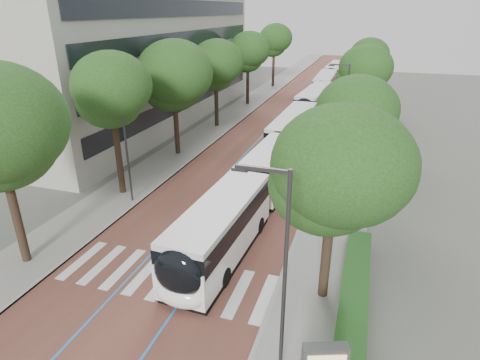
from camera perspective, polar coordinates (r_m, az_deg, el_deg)
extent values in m
plane|color=#51544C|center=(20.19, -12.18, -14.99)|extent=(160.00, 160.00, 0.00)
cube|color=brown|center=(55.54, 8.62, 10.08)|extent=(11.00, 140.00, 0.02)
cube|color=gray|center=(57.18, 1.08, 10.76)|extent=(4.00, 140.00, 0.12)
cube|color=gray|center=(54.86, 16.45, 9.30)|extent=(4.00, 140.00, 0.12)
cube|color=gray|center=(56.67, 2.95, 10.62)|extent=(0.20, 140.00, 0.14)
cube|color=gray|center=(54.93, 14.45, 9.53)|extent=(0.20, 140.00, 0.14)
cube|color=silver|center=(23.27, -21.48, -10.52)|extent=(0.55, 3.60, 0.01)
cube|color=silver|center=(22.56, -18.94, -11.24)|extent=(0.55, 3.60, 0.01)
cube|color=silver|center=(21.91, -16.24, -11.98)|extent=(0.55, 3.60, 0.01)
cube|color=silver|center=(21.31, -13.37, -12.74)|extent=(0.55, 3.60, 0.01)
cube|color=silver|center=(20.77, -10.32, -13.50)|extent=(0.55, 3.60, 0.01)
cube|color=silver|center=(20.29, -7.09, -14.27)|extent=(0.55, 3.60, 0.01)
cube|color=silver|center=(19.88, -3.70, -15.02)|extent=(0.55, 3.60, 0.01)
cube|color=silver|center=(19.54, -0.15, -15.74)|extent=(0.55, 3.60, 0.01)
cube|color=silver|center=(19.28, 3.53, -16.43)|extent=(0.55, 3.60, 0.01)
cube|color=#2878C9|center=(55.81, 6.98, 10.25)|extent=(0.12, 126.00, 0.01)
cube|color=#2878C9|center=(55.31, 10.27, 9.93)|extent=(0.12, 126.00, 0.01)
cube|color=#9B9A90|center=(50.41, -16.87, 16.15)|extent=(18.00, 40.00, 14.00)
cube|color=black|center=(46.60, -6.84, 11.45)|extent=(0.12, 38.00, 1.60)
cube|color=black|center=(46.07, -7.03, 15.35)|extent=(0.12, 38.00, 1.60)
cube|color=black|center=(45.76, -7.24, 19.32)|extent=(0.12, 38.00, 1.60)
cube|color=black|center=(45.67, -7.44, 23.08)|extent=(0.12, 38.00, 1.60)
cube|color=#1D4919|center=(17.89, 15.59, -19.07)|extent=(1.20, 14.00, 0.80)
cylinder|color=#333335|center=(13.41, 6.33, -14.58)|extent=(0.14, 0.14, 8.00)
cube|color=#333335|center=(11.62, 3.31, 1.53)|extent=(1.70, 0.12, 0.12)
cube|color=#333335|center=(11.83, 0.02, 1.55)|extent=(0.50, 0.20, 0.10)
cylinder|color=#333335|center=(36.44, 14.70, 9.41)|extent=(0.14, 0.14, 8.00)
cube|color=#333335|center=(35.82, 14.03, 15.62)|extent=(1.70, 0.12, 0.12)
cube|color=#333335|center=(35.89, 12.87, 15.61)|extent=(0.50, 0.20, 0.10)
cylinder|color=#333335|center=(27.31, -15.90, 4.81)|extent=(0.14, 0.14, 8.00)
cylinder|color=black|center=(23.22, -29.11, -5.01)|extent=(0.44, 0.44, 4.98)
cylinder|color=black|center=(29.35, -16.82, 2.71)|extent=(0.44, 0.44, 5.10)
ellipsoid|color=#1C4014|center=(28.15, -17.91, 11.59)|extent=(5.15, 5.15, 4.38)
cylinder|color=black|center=(36.74, -9.02, 7.22)|extent=(0.44, 0.44, 4.81)
ellipsoid|color=#1C4014|center=(35.81, -9.46, 13.96)|extent=(6.48, 6.48, 5.51)
cylinder|color=black|center=(45.61, -3.37, 10.45)|extent=(0.44, 0.44, 4.63)
ellipsoid|color=#1C4014|center=(44.88, -3.50, 15.70)|extent=(5.64, 5.64, 4.79)
cylinder|color=black|center=(56.73, 1.10, 13.09)|extent=(0.44, 0.44, 4.84)
ellipsoid|color=#1C4014|center=(56.13, 1.13, 17.51)|extent=(5.48, 5.48, 4.66)
cylinder|color=black|center=(71.02, 4.75, 15.20)|extent=(0.44, 0.44, 5.21)
ellipsoid|color=#1C4014|center=(70.53, 4.88, 19.01)|extent=(5.46, 5.46, 4.64)
cylinder|color=black|center=(18.52, 12.14, -10.68)|extent=(0.44, 0.44, 4.29)
ellipsoid|color=#1C4014|center=(16.71, 13.24, 0.53)|extent=(5.74, 5.74, 4.88)
cylinder|color=black|center=(29.35, 14.85, 1.74)|extent=(0.44, 0.44, 3.95)
ellipsoid|color=#1C4014|center=(28.29, 15.59, 8.53)|extent=(5.44, 5.44, 4.62)
cylinder|color=black|center=(42.66, 16.29, 8.68)|extent=(0.44, 0.44, 4.65)
ellipsoid|color=#1C4014|center=(41.87, 16.95, 14.28)|extent=(5.13, 5.13, 4.36)
cylinder|color=black|center=(58.35, 17.08, 12.17)|extent=(0.44, 0.44, 4.41)
ellipsoid|color=#1C4014|center=(57.79, 17.56, 16.07)|extent=(5.10, 5.10, 4.34)
cylinder|color=black|center=(25.39, 1.81, -1.36)|extent=(2.34, 1.01, 2.30)
cube|color=white|center=(21.38, -2.73, -7.95)|extent=(2.94, 9.47, 1.82)
cube|color=black|center=(20.82, -2.79, -5.26)|extent=(2.97, 9.28, 0.97)
cube|color=silver|center=(20.52, -2.82, -3.68)|extent=(2.88, 9.28, 0.31)
cube|color=black|center=(21.96, -2.67, -10.38)|extent=(2.87, 9.09, 0.35)
cube|color=white|center=(29.39, 4.54, 1.00)|extent=(2.86, 7.85, 1.82)
cube|color=black|center=(28.98, 4.61, 3.09)|extent=(2.90, 7.70, 0.97)
cube|color=silver|center=(28.77, 4.65, 4.29)|extent=(2.81, 7.69, 0.31)
cube|color=black|center=(29.81, 4.47, -0.94)|extent=(2.80, 7.54, 0.35)
ellipsoid|color=black|center=(17.61, -8.73, -12.93)|extent=(2.40, 1.21, 2.28)
ellipsoid|color=white|center=(18.27, -8.58, -15.91)|extent=(2.39, 1.11, 1.14)
cylinder|color=black|center=(20.53, -8.22, -12.20)|extent=(0.35, 1.01, 1.00)
cylinder|color=black|center=(19.70, -2.26, -13.66)|extent=(0.35, 1.01, 1.00)
cylinder|color=black|center=(31.45, 3.38, 1.06)|extent=(0.35, 1.01, 1.00)
cylinder|color=black|center=(30.92, 7.38, 0.50)|extent=(0.35, 1.01, 1.00)
cylinder|color=black|center=(24.61, -2.29, -5.53)|extent=(0.35, 1.01, 1.00)
cylinder|color=black|center=(23.92, 2.74, -6.44)|extent=(0.35, 1.01, 1.00)
cube|color=white|center=(39.06, 7.53, 6.51)|extent=(2.76, 12.05, 1.82)
cube|color=black|center=(38.75, 7.61, 8.13)|extent=(2.79, 11.81, 0.97)
cube|color=silver|center=(38.59, 7.66, 9.05)|extent=(2.70, 11.81, 0.31)
cube|color=black|center=(39.38, 7.44, 5.00)|extent=(2.70, 11.57, 0.35)
ellipsoid|color=black|center=(33.38, 5.46, 5.06)|extent=(2.37, 1.15, 2.28)
ellipsoid|color=white|center=(33.70, 5.37, 3.19)|extent=(2.37, 1.05, 1.14)
cylinder|color=black|center=(36.19, 4.50, 4.03)|extent=(0.32, 1.01, 1.00)
cylinder|color=black|center=(35.72, 8.01, 3.61)|extent=(0.32, 1.01, 1.00)
cylinder|color=black|center=(43.06, 7.07, 7.05)|extent=(0.32, 1.01, 1.00)
cylinder|color=black|center=(42.68, 10.05, 6.72)|extent=(0.32, 1.01, 1.00)
cube|color=white|center=(52.30, 10.56, 10.56)|extent=(3.33, 12.14, 1.82)
cube|color=black|center=(52.07, 10.65, 11.78)|extent=(3.35, 11.91, 0.97)
cube|color=silver|center=(51.95, 10.70, 12.47)|extent=(3.26, 11.90, 0.31)
cube|color=black|center=(52.54, 10.47, 9.40)|extent=(3.24, 11.66, 0.35)
ellipsoid|color=black|center=(46.55, 9.09, 10.06)|extent=(2.42, 1.26, 2.28)
ellipsoid|color=white|center=(46.77, 8.98, 8.69)|extent=(2.41, 1.16, 1.14)
cylinder|color=black|center=(49.28, 8.31, 9.03)|extent=(0.37, 1.02, 1.00)
cylinder|color=black|center=(48.82, 10.90, 8.72)|extent=(0.37, 1.02, 1.00)
cylinder|color=black|center=(56.32, 10.19, 10.67)|extent=(0.37, 1.02, 1.00)
cylinder|color=black|center=(55.92, 12.48, 10.40)|extent=(0.37, 1.02, 1.00)
cube|color=white|center=(64.68, 11.95, 12.81)|extent=(2.66, 12.03, 1.82)
cube|color=black|center=(64.49, 12.04, 13.81)|extent=(2.70, 11.79, 0.97)
cube|color=silver|center=(64.40, 12.09, 14.37)|extent=(2.61, 11.79, 0.31)
cube|color=black|center=(64.87, 11.87, 11.87)|extent=(2.60, 11.55, 0.35)
ellipsoid|color=black|center=(58.81, 11.39, 12.60)|extent=(2.36, 1.13, 2.28)
ellipsoid|color=white|center=(58.97, 11.30, 11.50)|extent=(2.36, 1.03, 1.14)
cylinder|color=black|center=(61.41, 10.46, 11.67)|extent=(0.31, 1.00, 1.00)
cylinder|color=black|center=(61.19, 12.60, 11.46)|extent=(0.31, 1.00, 1.00)
cylinder|color=black|center=(68.64, 11.29, 12.79)|extent=(0.31, 1.00, 1.00)
cylinder|color=black|center=(68.45, 13.21, 12.60)|extent=(0.31, 1.00, 1.00)
cube|color=white|center=(78.11, 13.35, 14.40)|extent=(2.91, 12.08, 1.82)
cube|color=black|center=(77.95, 13.43, 15.22)|extent=(2.94, 11.84, 0.97)
cube|color=silver|center=(77.88, 13.48, 15.69)|extent=(2.85, 11.84, 0.31)
cube|color=black|center=(78.27, 13.28, 13.61)|extent=(2.84, 11.60, 0.35)
ellipsoid|color=black|center=(72.26, 12.78, 14.38)|extent=(2.39, 1.18, 2.28)
ellipsoid|color=white|center=(72.38, 12.69, 13.49)|extent=(2.38, 1.08, 1.14)
cylinder|color=black|center=(74.84, 12.05, 13.56)|extent=(0.33, 1.01, 1.00)
cylinder|color=black|center=(74.56, 13.81, 13.37)|extent=(0.33, 1.01, 1.00)
cylinder|color=black|center=(82.09, 12.86, 14.30)|extent=(0.33, 1.01, 1.00)
cylinder|color=black|center=(81.83, 14.47, 14.13)|extent=(0.33, 1.01, 1.00)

